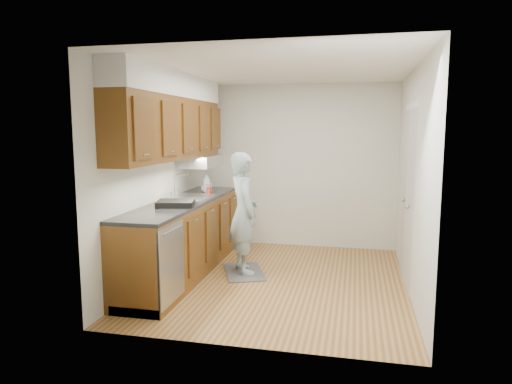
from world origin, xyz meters
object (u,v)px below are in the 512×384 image
steel_can (209,189)px  dish_rack (176,203)px  soda_can (209,191)px  soap_bottle_c (205,186)px  person (244,205)px  soap_bottle_a (207,182)px  soap_bottle_b (208,185)px

steel_can → dish_rack: size_ratio=0.33×
soda_can → steel_can: bearing=112.8°
soap_bottle_c → soda_can: 0.41m
person → soap_bottle_a: (-0.68, 0.59, 0.20)m
person → dish_rack: 0.90m
soda_can → steel_can: (-0.05, 0.11, 0.01)m
soap_bottle_c → soda_can: size_ratio=1.36×
person → soap_bottle_c: bearing=16.5°
soda_can → dish_rack: size_ratio=0.26×
soap_bottle_a → soda_can: 0.33m
steel_can → dish_rack: bearing=-93.3°
soap_bottle_b → steel_can: bearing=-69.8°
person → steel_can: (-0.59, 0.41, 0.13)m
person → soap_bottle_c: person is taller
soda_can → steel_can: 0.12m
soap_bottle_c → dish_rack: soap_bottle_c is taller
soap_bottle_b → steel_can: 0.26m
soap_bottle_b → soda_can: (0.13, -0.35, -0.04)m
soap_bottle_c → steel_can: soap_bottle_c is taller
soap_bottle_a → dish_rack: 1.22m
soap_bottle_b → soda_can: size_ratio=1.71×
soap_bottle_a → soap_bottle_b: (-0.00, 0.06, -0.04)m
dish_rack → soap_bottle_a: bearing=77.0°
steel_can → soap_bottle_c: bearing=118.7°
person → soap_bottle_a: 0.92m
soap_bottle_a → dish_rack: (0.03, -1.21, -0.10)m
person → dish_rack: bearing=101.9°
soap_bottle_b → dish_rack: soap_bottle_b is taller
person → steel_can: 0.73m
soap_bottle_c → soap_bottle_a: bearing=-52.8°
soap_bottle_a → person: bearing=-41.1°
soap_bottle_b → soap_bottle_c: (-0.05, 0.01, -0.02)m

